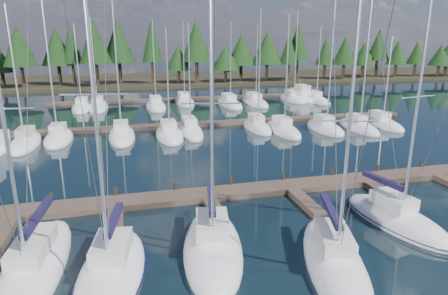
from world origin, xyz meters
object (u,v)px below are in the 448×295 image
object	(u,v)px
front_sailboat_3	(335,262)
front_sailboat_4	(396,219)
front_sailboat_1	(112,271)
motor_yacht_right	(301,97)
front_sailboat_2	(213,247)
main_dock	(292,190)
front_sailboat_0	(32,272)

from	to	relation	value
front_sailboat_3	front_sailboat_4	distance (m)	6.66
front_sailboat_1	front_sailboat_4	distance (m)	16.21
front_sailboat_1	front_sailboat_3	distance (m)	10.47
front_sailboat_1	motor_yacht_right	distance (m)	54.85
front_sailboat_2	front_sailboat_3	bearing A→B (deg)	-27.41
main_dock	front_sailboat_3	bearing A→B (deg)	-101.03
main_dock	motor_yacht_right	world-z (taller)	motor_yacht_right
front_sailboat_1	front_sailboat_2	distance (m)	5.07
main_dock	front_sailboat_4	bearing A→B (deg)	-55.97
front_sailboat_1	front_sailboat_2	xyz separation A→B (m)	(4.97, 1.00, -0.01)
front_sailboat_0	front_sailboat_4	bearing A→B (deg)	1.68
front_sailboat_4	motor_yacht_right	xyz separation A→B (m)	(14.38, 44.11, 0.18)
main_dock	front_sailboat_2	xyz separation A→B (m)	(-7.15, -6.43, 0.08)
main_dock	front_sailboat_1	xyz separation A→B (m)	(-12.11, -7.43, 0.09)
front_sailboat_2	motor_yacht_right	distance (m)	51.38
main_dock	front_sailboat_0	bearing A→B (deg)	-157.32
main_dock	front_sailboat_1	world-z (taller)	front_sailboat_1
front_sailboat_2	motor_yacht_right	size ratio (longest dim) A/B	1.66
main_dock	front_sailboat_1	distance (m)	14.21
front_sailboat_0	front_sailboat_3	bearing A→B (deg)	-10.87
main_dock	front_sailboat_2	size ratio (longest dim) A/B	3.12
front_sailboat_3	front_sailboat_1	bearing A→B (deg)	170.25
front_sailboat_0	motor_yacht_right	bearing A→B (deg)	52.69
front_sailboat_0	front_sailboat_2	size ratio (longest dim) A/B	1.02
front_sailboat_2	front_sailboat_4	world-z (taller)	front_sailboat_2
front_sailboat_0	front_sailboat_3	world-z (taller)	front_sailboat_0
motor_yacht_right	front_sailboat_3	bearing A→B (deg)	-113.10
front_sailboat_3	main_dock	bearing A→B (deg)	78.97
front_sailboat_0	front_sailboat_2	bearing A→B (deg)	0.76
main_dock	front_sailboat_2	bearing A→B (deg)	-138.01
front_sailboat_1	motor_yacht_right	xyz separation A→B (m)	(30.52, 45.58, 0.18)
main_dock	front_sailboat_4	xyz separation A→B (m)	(4.03, -5.97, 0.09)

